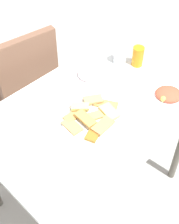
# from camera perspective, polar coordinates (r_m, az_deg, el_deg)

# --- Properties ---
(ground_plane) EXTENTS (6.00, 6.00, 0.00)m
(ground_plane) POSITION_cam_1_polar(r_m,az_deg,el_deg) (2.35, -0.26, -12.78)
(ground_plane) COLOR #A5A7A1
(dining_table) EXTENTS (1.09, 0.78, 0.75)m
(dining_table) POSITION_cam_1_polar(r_m,az_deg,el_deg) (1.81, -0.33, -2.25)
(dining_table) COLOR white
(dining_table) RESTS_ON ground_plane
(dining_chair) EXTENTS (0.48, 0.48, 0.91)m
(dining_chair) POSITION_cam_1_polar(r_m,az_deg,el_deg) (2.32, -10.98, 5.25)
(dining_chair) COLOR brown
(dining_chair) RESTS_ON ground_plane
(pide_platter) EXTENTS (0.33, 0.32, 0.04)m
(pide_platter) POSITION_cam_1_polar(r_m,az_deg,el_deg) (1.71, 0.48, -0.93)
(pide_platter) COLOR white
(pide_platter) RESTS_ON dining_table
(salad_plate_greens) EXTENTS (0.20, 0.20, 0.05)m
(salad_plate_greens) POSITION_cam_1_polar(r_m,az_deg,el_deg) (1.87, 13.12, 2.80)
(salad_plate_greens) COLOR white
(salad_plate_greens) RESTS_ON dining_table
(salad_plate_rice) EXTENTS (0.24, 0.24, 0.07)m
(salad_plate_rice) POSITION_cam_1_polar(r_m,az_deg,el_deg) (1.94, 0.02, 6.35)
(salad_plate_rice) COLOR white
(salad_plate_rice) RESTS_ON dining_table
(soda_can) EXTENTS (0.09, 0.09, 0.12)m
(soda_can) POSITION_cam_1_polar(r_m,az_deg,el_deg) (2.02, 8.11, 9.23)
(soda_can) COLOR orange
(soda_can) RESTS_ON dining_table
(drinking_glass) EXTENTS (0.07, 0.07, 0.10)m
(drinking_glass) POSITION_cam_1_polar(r_m,az_deg,el_deg) (2.04, 5.12, 9.47)
(drinking_glass) COLOR silver
(drinking_glass) RESTS_ON dining_table
(paper_napkin) EXTENTS (0.19, 0.19, 0.00)m
(paper_napkin) POSITION_cam_1_polar(r_m,az_deg,el_deg) (1.61, -12.08, -7.11)
(paper_napkin) COLOR white
(paper_napkin) RESTS_ON dining_table
(fork) EXTENTS (0.18, 0.05, 0.00)m
(fork) POSITION_cam_1_polar(r_m,az_deg,el_deg) (1.60, -11.72, -7.41)
(fork) COLOR silver
(fork) RESTS_ON paper_napkin
(spoon) EXTENTS (0.18, 0.05, 0.00)m
(spoon) POSITION_cam_1_polar(r_m,az_deg,el_deg) (1.62, -12.47, -6.65)
(spoon) COLOR silver
(spoon) RESTS_ON paper_napkin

